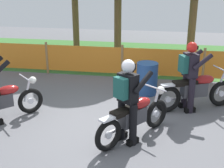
{
  "coord_description": "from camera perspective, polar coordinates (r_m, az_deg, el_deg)",
  "views": [
    {
      "loc": [
        1.25,
        -5.86,
        3.19
      ],
      "look_at": [
        0.2,
        0.38,
        0.9
      ],
      "focal_mm": 49.76,
      "sensor_mm": 36.0,
      "label": 1
    }
  ],
  "objects": [
    {
      "name": "ground",
      "position": [
        6.79,
        -2.25,
        -8.22
      ],
      "size": [
        24.0,
        24.0,
        0.02
      ],
      "primitive_type": "cube",
      "color": "#5B5B60"
    },
    {
      "name": "motorcycle_trailing",
      "position": [
        7.8,
        15.23,
        -1.14
      ],
      "size": [
        1.97,
        1.04,
        1.0
      ],
      "rotation": [
        0.0,
        0.0,
        0.43
      ],
      "color": "black",
      "rests_on": "ground"
    },
    {
      "name": "rider_trailing",
      "position": [
        7.53,
        14.04,
        2.0
      ],
      "size": [
        0.78,
        0.69,
        1.69
      ],
      "rotation": [
        0.0,
        0.0,
        0.43
      ],
      "color": "black",
      "rests_on": "ground"
    },
    {
      "name": "barrier_fence",
      "position": [
        9.83,
        1.88,
        4.27
      ],
      "size": [
        10.07,
        0.08,
        1.05
      ],
      "color": "#997547",
      "rests_on": "ground"
    },
    {
      "name": "grass_verge",
      "position": [
        12.45,
        3.47,
        5.05
      ],
      "size": [
        24.0,
        5.16,
        0.01
      ],
      "primitive_type": "cube",
      "color": "#386B2D",
      "rests_on": "ground"
    },
    {
      "name": "rider_lead",
      "position": [
        5.9,
        2.84,
        -2.43
      ],
      "size": [
        0.74,
        0.78,
        1.69
      ],
      "rotation": [
        0.0,
        0.0,
        0.91
      ],
      "color": "black",
      "rests_on": "ground"
    },
    {
      "name": "motorcycle_third",
      "position": [
        7.38,
        -19.59,
        -3.11
      ],
      "size": [
        1.44,
        1.49,
        0.93
      ],
      "rotation": [
        0.0,
        0.0,
        0.8
      ],
      "color": "black",
      "rests_on": "ground"
    },
    {
      "name": "oil_drum",
      "position": [
        8.56,
        6.45,
        1.04
      ],
      "size": [
        0.58,
        0.58,
        0.88
      ],
      "primitive_type": "cylinder",
      "color": "navy",
      "rests_on": "ground"
    },
    {
      "name": "motorcycle_lead",
      "position": [
        6.24,
        4.18,
        -6.05
      ],
      "size": [
        1.33,
        1.66,
        0.96
      ],
      "rotation": [
        0.0,
        0.0,
        0.91
      ],
      "color": "black",
      "rests_on": "ground"
    }
  ]
}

